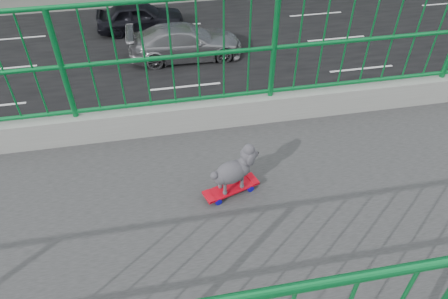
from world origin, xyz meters
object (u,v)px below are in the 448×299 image
at_px(poodle, 234,170).
at_px(car_4, 140,17).
at_px(skateboard, 231,189).
at_px(car_0, 399,168).
at_px(car_3, 185,42).

height_order(poodle, car_4, poodle).
height_order(skateboard, poodle, poodle).
relative_size(poodle, car_0, 0.10).
relative_size(car_0, car_3, 0.89).
xyz_separation_m(poodle, car_3, (-15.22, 0.93, -6.52)).
bearing_deg(car_0, poodle, -49.04).
bearing_deg(skateboard, poodle, 90.00).
distance_m(skateboard, car_0, 10.63).
relative_size(skateboard, car_3, 0.10).
bearing_deg(car_3, poodle, 176.49).
bearing_deg(poodle, skateboard, -90.00).
xyz_separation_m(car_3, car_4, (-3.20, -1.96, -0.01)).
bearing_deg(car_0, car_3, -150.00).
bearing_deg(poodle, car_4, 165.18).
xyz_separation_m(skateboard, car_3, (-15.23, 0.96, -6.29)).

